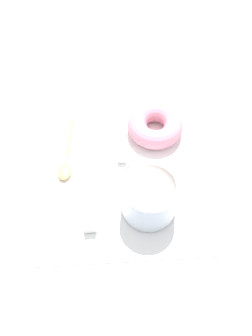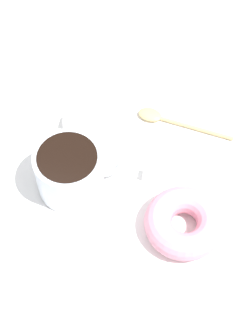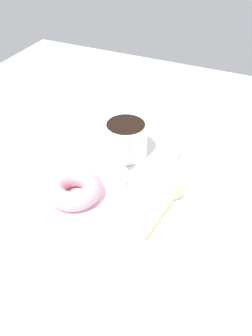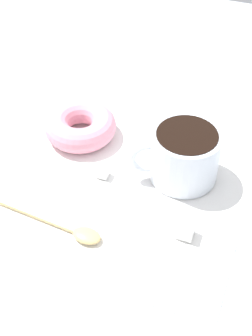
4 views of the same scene
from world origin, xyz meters
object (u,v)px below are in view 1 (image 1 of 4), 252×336
(donut, at_px, (155,126))
(spoon, at_px, (66,162))
(coffee_cup, at_px, (149,196))
(sugar_cube, at_px, (121,157))
(sugar_cube_extra, at_px, (90,225))

(donut, bearing_deg, spoon, 109.53)
(coffee_cup, distance_m, spoon, 0.18)
(coffee_cup, height_order, spoon, coffee_cup)
(sugar_cube, distance_m, sugar_cube_extra, 0.14)
(sugar_cube_extra, bearing_deg, sugar_cube, -24.36)
(sugar_cube, height_order, sugar_cube_extra, sugar_cube_extra)
(donut, xyz_separation_m, spoon, (-0.06, 0.17, -0.01))
(sugar_cube_extra, bearing_deg, spoon, 17.57)
(coffee_cup, relative_size, sugar_cube, 7.38)
(spoon, xyz_separation_m, sugar_cube_extra, (-0.13, -0.04, 0.01))
(donut, height_order, spoon, donut)
(donut, relative_size, sugar_cube_extra, 5.33)
(spoon, height_order, sugar_cube_extra, sugar_cube_extra)
(spoon, bearing_deg, donut, -70.47)
(donut, height_order, sugar_cube, donut)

